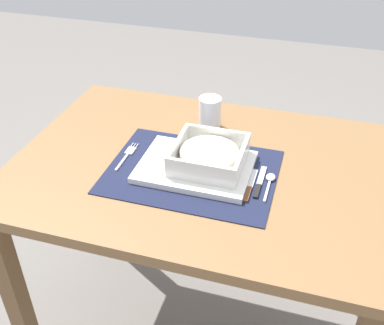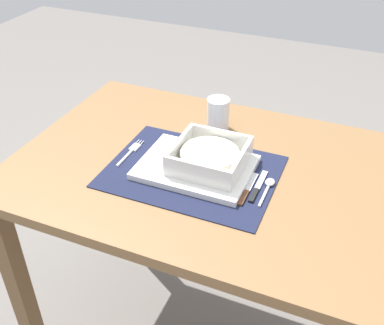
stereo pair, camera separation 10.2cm
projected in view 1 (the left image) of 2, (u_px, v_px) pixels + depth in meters
dining_table at (201, 194)px, 1.30m from camera, size 1.00×0.71×0.72m
placemat at (192, 171)px, 1.20m from camera, size 0.43×0.32×0.00m
serving_plate at (196, 167)px, 1.21m from camera, size 0.29×0.21×0.02m
porridge_bowl at (209, 156)px, 1.19m from camera, size 0.18×0.18×0.06m
fork at (128, 154)px, 1.26m from camera, size 0.02×0.14×0.00m
spoon at (270, 180)px, 1.16m from camera, size 0.02×0.11×0.01m
butter_knife at (259, 184)px, 1.15m from camera, size 0.01×0.13×0.01m
bread_knife at (250, 187)px, 1.14m from camera, size 0.01×0.14×0.01m
drinking_glass at (210, 114)px, 1.37m from camera, size 0.07×0.07×0.10m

